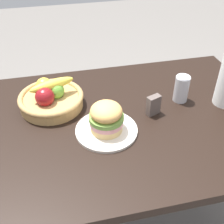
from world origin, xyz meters
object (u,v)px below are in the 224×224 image
at_px(plate, 106,130).
at_px(soda_can, 181,89).
at_px(sandwich, 106,117).
at_px(fruit_basket, 51,98).
at_px(napkin_holder, 153,105).

distance_m(plate, soda_can, 0.41).
relative_size(plate, sandwich, 1.81).
bearing_deg(soda_can, sandwich, -159.65).
distance_m(sandwich, fruit_basket, 0.31).
xyz_separation_m(plate, sandwich, (-0.00, 0.00, 0.07)).
bearing_deg(plate, napkin_holder, 17.66).
xyz_separation_m(soda_can, fruit_basket, (-0.58, 0.08, -0.02)).
distance_m(plate, fruit_basket, 0.31).
distance_m(soda_can, napkin_holder, 0.17).
xyz_separation_m(plate, napkin_holder, (0.22, 0.07, 0.04)).
xyz_separation_m(soda_can, napkin_holder, (-0.16, -0.07, -0.02)).
relative_size(sandwich, soda_can, 1.11).
height_order(soda_can, napkin_holder, soda_can).
relative_size(plate, soda_can, 2.00).
bearing_deg(soda_can, napkin_holder, -156.03).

